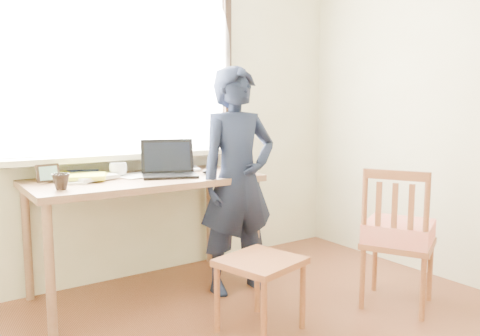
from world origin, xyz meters
TOP-DOWN VIEW (x-y plane):
  - room_shell at (-0.02, 0.20)m, footprint 3.52×4.02m
  - desk at (-0.20, 1.63)m, footprint 1.51×0.75m
  - laptop at (-0.04, 1.60)m, footprint 0.44×0.40m
  - mug_white at (-0.33, 1.77)m, footprint 0.14×0.14m
  - mug_dark at (-0.79, 1.45)m, footprint 0.14×0.14m
  - mouse at (0.24, 1.53)m, footprint 0.09×0.06m
  - desk_clutter at (-0.49, 1.79)m, footprint 0.78×0.44m
  - book_a at (-0.65, 1.87)m, footprint 0.21×0.28m
  - book_b at (0.13, 1.84)m, footprint 0.26×0.30m
  - picture_frame at (-0.80, 1.73)m, footprint 0.14×0.03m
  - work_chair at (0.11, 0.73)m, footprint 0.50×0.49m
  - side_chair at (1.04, 0.51)m, footprint 0.54×0.55m
  - person at (0.35, 1.32)m, footprint 0.59×0.41m

SIDE VIEW (x-z plane):
  - work_chair at x=0.11m, z-range 0.15..0.57m
  - side_chair at x=1.04m, z-range 0.02..0.92m
  - desk at x=-0.20m, z-range 0.32..1.13m
  - person at x=0.35m, z-range 0.00..1.55m
  - book_b at x=0.13m, z-range 0.81..0.83m
  - book_a at x=-0.65m, z-range 0.81..0.83m
  - mouse at x=0.24m, z-range 0.81..0.84m
  - desk_clutter at x=-0.49m, z-range 0.81..0.85m
  - mug_dark at x=-0.79m, z-range 0.81..0.90m
  - mug_white at x=-0.33m, z-range 0.81..0.90m
  - picture_frame at x=-0.80m, z-range 0.81..0.92m
  - laptop at x=-0.04m, z-range 0.74..0.99m
  - room_shell at x=-0.02m, z-range 0.33..2.94m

